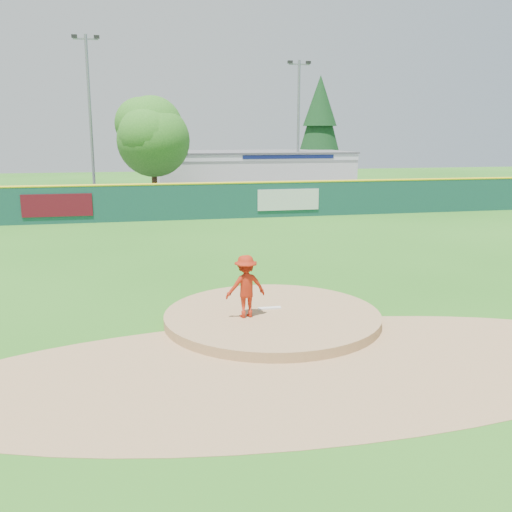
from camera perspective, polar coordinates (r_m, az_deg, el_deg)
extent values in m
plane|color=#286B19|center=(14.69, 1.63, -6.58)|extent=(120.00, 120.00, 0.00)
cylinder|color=#9E774C|center=(14.69, 1.63, -6.58)|extent=(5.50, 5.50, 0.50)
cube|color=white|center=(14.89, 1.36, -5.23)|extent=(0.60, 0.15, 0.04)
cylinder|color=#9E774C|center=(11.99, 5.06, -11.05)|extent=(15.40, 15.40, 0.01)
cube|color=#38383A|center=(40.92, -7.32, 5.47)|extent=(44.00, 16.00, 0.02)
imported|color=#A1210D|center=(14.07, -1.04, -3.05)|extent=(1.09, 0.73, 1.56)
imported|color=silver|center=(39.02, 2.92, 6.13)|extent=(4.60, 2.73, 1.20)
cube|color=silver|center=(46.56, -0.45, 8.34)|extent=(15.00, 8.00, 3.20)
cube|color=white|center=(42.56, 0.65, 9.87)|extent=(15.00, 0.06, 0.55)
cube|color=#0F194C|center=(43.00, 3.30, 9.87)|extent=(7.00, 0.03, 0.28)
cube|color=#59595B|center=(46.48, -0.45, 10.37)|extent=(15.20, 8.20, 0.12)
cube|color=#5B0D18|center=(31.92, -19.27, 4.81)|extent=(3.60, 0.04, 1.20)
cube|color=silver|center=(32.80, 3.27, 5.65)|extent=(3.60, 0.04, 1.20)
cube|color=#14413A|center=(31.91, -6.00, 5.42)|extent=(40.00, 0.10, 2.00)
cylinder|color=yellow|center=(31.81, -6.04, 7.21)|extent=(40.00, 0.14, 0.14)
cylinder|color=#382314|center=(38.69, -10.10, 6.92)|extent=(0.36, 0.36, 2.60)
sphere|color=#387F23|center=(38.54, -10.28, 11.75)|extent=(5.60, 5.60, 5.60)
cylinder|color=#382314|center=(52.28, 6.27, 7.81)|extent=(0.40, 0.40, 1.60)
cone|color=#113A16|center=(52.14, 6.39, 13.02)|extent=(4.40, 4.40, 7.90)
cylinder|color=gray|center=(40.62, -16.22, 12.81)|extent=(0.20, 0.20, 11.00)
cube|color=gray|center=(41.04, -16.67, 20.08)|extent=(1.60, 0.10, 0.10)
cube|color=black|center=(41.12, -17.72, 20.21)|extent=(0.35, 0.25, 0.20)
cube|color=black|center=(41.03, -15.65, 20.35)|extent=(0.35, 0.25, 0.20)
cylinder|color=gray|center=(44.26, 4.24, 12.51)|extent=(0.20, 0.20, 10.00)
cube|color=gray|center=(44.54, 4.34, 18.57)|extent=(1.60, 0.10, 0.10)
cube|color=black|center=(44.37, 3.43, 18.80)|extent=(0.35, 0.25, 0.20)
cube|color=black|center=(44.75, 5.25, 18.72)|extent=(0.35, 0.25, 0.20)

